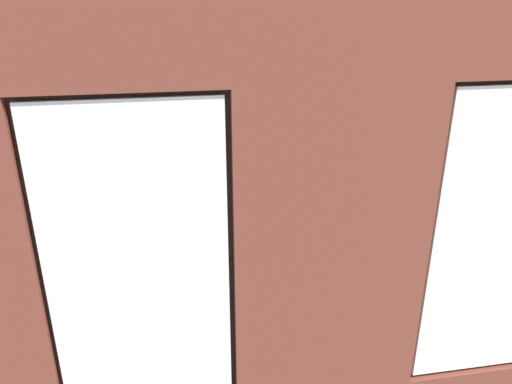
# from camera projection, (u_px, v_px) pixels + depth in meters

# --- Properties ---
(ground_plane) EXTENTS (6.90, 6.26, 0.10)m
(ground_plane) POSITION_uv_depth(u_px,v_px,m) (253.00, 269.00, 6.07)
(ground_plane) COLOR brown
(brick_wall_with_windows) EXTENTS (6.30, 0.30, 3.38)m
(brick_wall_with_windows) POSITION_uv_depth(u_px,v_px,m) (331.00, 260.00, 2.91)
(brick_wall_with_windows) COLOR brown
(brick_wall_with_windows) RESTS_ON ground_plane
(couch_by_window) EXTENTS (1.84, 0.87, 0.80)m
(couch_by_window) POSITION_uv_depth(u_px,v_px,m) (307.00, 363.00, 4.03)
(couch_by_window) COLOR black
(couch_by_window) RESTS_ON ground_plane
(couch_left) EXTENTS (0.97, 2.03, 0.80)m
(couch_left) POSITION_uv_depth(u_px,v_px,m) (450.00, 232.00, 6.16)
(couch_left) COLOR black
(couch_left) RESTS_ON ground_plane
(coffee_table) EXTENTS (1.24, 0.82, 0.43)m
(coffee_table) POSITION_uv_depth(u_px,v_px,m) (242.00, 231.00, 6.07)
(coffee_table) COLOR #A87547
(coffee_table) RESTS_ON ground_plane
(cup_ceramic) EXTENTS (0.09, 0.09, 0.11)m
(cup_ceramic) POSITION_uv_depth(u_px,v_px,m) (251.00, 227.00, 5.93)
(cup_ceramic) COLOR #33567F
(cup_ceramic) RESTS_ON coffee_table
(candle_jar) EXTENTS (0.08, 0.08, 0.10)m
(candle_jar) POSITION_uv_depth(u_px,v_px,m) (267.00, 217.00, 6.21)
(candle_jar) COLOR #B7333D
(candle_jar) RESTS_ON coffee_table
(table_plant_small) EXTENTS (0.11, 0.11, 0.17)m
(table_plant_small) POSITION_uv_depth(u_px,v_px,m) (228.00, 218.00, 6.08)
(table_plant_small) COLOR beige
(table_plant_small) RESTS_ON coffee_table
(remote_gray) EXTENTS (0.07, 0.17, 0.02)m
(remote_gray) POSITION_uv_depth(u_px,v_px,m) (242.00, 226.00, 6.04)
(remote_gray) COLOR #59595B
(remote_gray) RESTS_ON coffee_table
(remote_silver) EXTENTS (0.18, 0.09, 0.02)m
(remote_silver) POSITION_uv_depth(u_px,v_px,m) (212.00, 234.00, 5.87)
(remote_silver) COLOR #B2B2B7
(remote_silver) RESTS_ON coffee_table
(media_console) EXTENTS (1.29, 0.42, 0.51)m
(media_console) POSITION_uv_depth(u_px,v_px,m) (4.00, 266.00, 5.55)
(media_console) COLOR black
(media_console) RESTS_ON ground_plane
(papasan_chair) EXTENTS (1.15, 1.15, 0.71)m
(papasan_chair) POSITION_uv_depth(u_px,v_px,m) (238.00, 176.00, 7.60)
(papasan_chair) COLOR olive
(papasan_chair) RESTS_ON ground_plane
(potted_plant_foreground_right) EXTENTS (1.12, 0.92, 1.48)m
(potted_plant_foreground_right) POSITION_uv_depth(u_px,v_px,m) (59.00, 167.00, 7.27)
(potted_plant_foreground_right) COLOR gray
(potted_plant_foreground_right) RESTS_ON ground_plane
(potted_plant_corner_near_left) EXTENTS (0.84, 0.81, 1.26)m
(potted_plant_corner_near_left) POSITION_uv_depth(u_px,v_px,m) (388.00, 143.00, 8.10)
(potted_plant_corner_near_left) COLOR brown
(potted_plant_corner_near_left) RESTS_ON ground_plane
(potted_plant_between_couches) EXTENTS (0.64, 0.64, 0.86)m
(potted_plant_between_couches) POSITION_uv_depth(u_px,v_px,m) (464.00, 316.00, 4.20)
(potted_plant_between_couches) COLOR brown
(potted_plant_between_couches) RESTS_ON ground_plane
(potted_plant_by_left_couch) EXTENTS (0.30, 0.30, 0.50)m
(potted_plant_by_left_couch) POSITION_uv_depth(u_px,v_px,m) (374.00, 189.00, 7.40)
(potted_plant_by_left_couch) COLOR beige
(potted_plant_by_left_couch) RESTS_ON ground_plane
(potted_plant_mid_room_small) EXTENTS (0.32, 0.32, 0.57)m
(potted_plant_mid_room_small) POSITION_uv_depth(u_px,v_px,m) (290.00, 214.00, 6.50)
(potted_plant_mid_room_small) COLOR #47423D
(potted_plant_mid_room_small) RESTS_ON ground_plane
(potted_plant_near_tv) EXTENTS (0.79, 0.79, 0.92)m
(potted_plant_near_tv) POSITION_uv_depth(u_px,v_px,m) (27.00, 289.00, 4.50)
(potted_plant_near_tv) COLOR #47423D
(potted_plant_near_tv) RESTS_ON ground_plane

